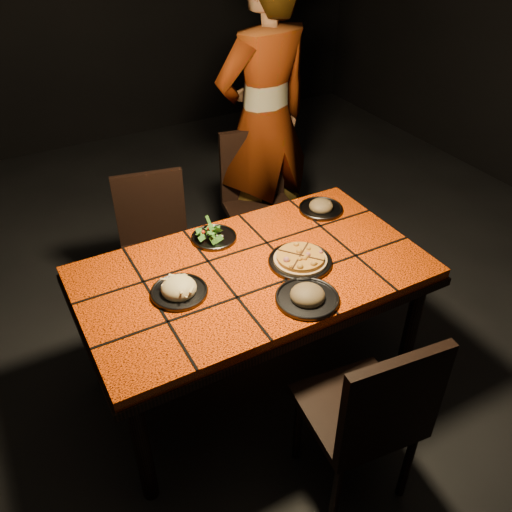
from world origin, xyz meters
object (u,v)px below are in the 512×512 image
chair_far_right (258,195)px  plate_pasta (179,290)px  chair_near (371,413)px  dining_table (253,282)px  diner (264,122)px  plate_pizza (300,260)px  chair_far_left (156,239)px

chair_far_right → plate_pasta: size_ratio=3.77×
chair_near → plate_pasta: chair_near is taller
chair_near → chair_far_right: size_ratio=1.00×
chair_near → dining_table: bearing=-77.5°
diner → plate_pizza: 1.23m
plate_pizza → plate_pasta: size_ratio=1.41×
chair_near → plate_pizza: chair_near is taller
chair_near → diner: bearing=-101.0°
chair_far_left → diner: bearing=28.1°
dining_table → plate_pasta: (-0.37, -0.00, 0.10)m
diner → plate_pizza: diner is taller
chair_near → chair_far_left: 1.62m
dining_table → chair_far_right: 1.06m
plate_pasta → chair_far_right: bearing=45.5°
dining_table → chair_near: bearing=-83.7°
dining_table → plate_pasta: 0.38m
dining_table → chair_far_right: bearing=59.8°
chair_near → chair_far_left: chair_near is taller
chair_far_right → diner: size_ratio=0.49×
chair_near → chair_far_right: (0.44, 1.71, 0.00)m
chair_far_left → chair_far_right: size_ratio=0.94×
dining_table → chair_far_right: size_ratio=1.71×
dining_table → chair_far_left: size_ratio=1.83×
chair_near → plate_pizza: (0.13, 0.73, 0.23)m
chair_near → chair_far_left: bearing=-73.3°
chair_near → diner: size_ratio=0.49×
chair_far_right → plate_pizza: chair_far_right is taller
diner → plate_pasta: (-1.03, -1.07, -0.19)m
dining_table → plate_pizza: plate_pizza is taller
plate_pizza → plate_pasta: plate_pasta is taller
dining_table → diner: (0.66, 1.06, 0.29)m
chair_near → chair_far_left: (-0.30, 1.59, -0.03)m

